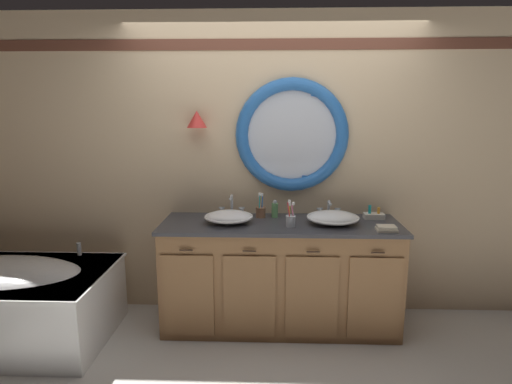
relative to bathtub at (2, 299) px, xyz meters
name	(u,v)px	position (x,y,z in m)	size (l,w,h in m)	color
ground_plane	(272,338)	(2.12, 0.09, -0.34)	(14.00, 14.00, 0.00)	silver
back_wall_assembly	(274,164)	(2.13, 0.67, 0.98)	(6.40, 0.26, 2.60)	#D6B78E
vanity_counter	(280,274)	(2.18, 0.32, 0.11)	(1.94, 0.67, 0.89)	olive
bathtub	(2,299)	(0.00, 0.00, 0.00)	(1.67, 0.97, 0.67)	white
sink_basin_left	(229,217)	(1.76, 0.30, 0.60)	(0.39, 0.39, 0.10)	white
sink_basin_right	(333,218)	(2.60, 0.30, 0.60)	(0.42, 0.42, 0.10)	white
faucet_set_left	(232,207)	(1.76, 0.55, 0.62)	(0.23, 0.14, 0.18)	silver
faucet_set_right	(329,210)	(2.60, 0.55, 0.61)	(0.21, 0.13, 0.14)	silver
toothbrush_holder_left	(261,211)	(2.02, 0.49, 0.60)	(0.09, 0.09, 0.22)	#996647
toothbrush_holder_right	(291,220)	(2.26, 0.20, 0.60)	(0.08, 0.08, 0.22)	silver
soap_dispenser	(275,210)	(2.13, 0.50, 0.62)	(0.05, 0.06, 0.15)	#6BAD66
folded_hand_towel	(386,229)	(2.98, 0.11, 0.57)	(0.15, 0.11, 0.04)	beige
toiletry_basket	(374,216)	(2.97, 0.48, 0.58)	(0.17, 0.10, 0.12)	beige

